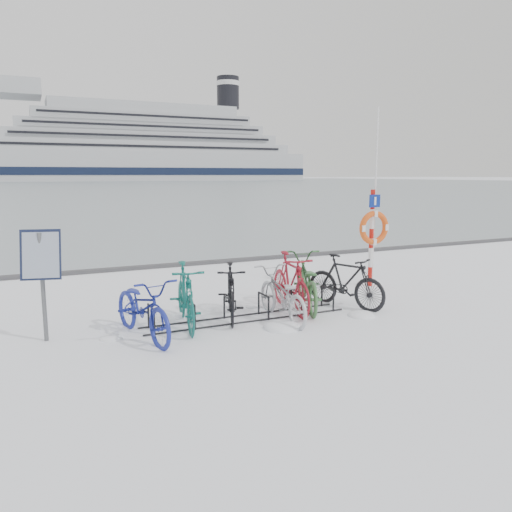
{
  "coord_description": "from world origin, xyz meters",
  "views": [
    {
      "loc": [
        -3.62,
        -8.36,
        2.7
      ],
      "look_at": [
        0.48,
        0.6,
        1.09
      ],
      "focal_mm": 35.0,
      "sensor_mm": 36.0,
      "label": 1
    }
  ],
  "objects": [
    {
      "name": "bike_4",
      "position": [
        1.06,
        0.2,
        0.6
      ],
      "size": [
        0.83,
        2.06,
        1.2
      ],
      "primitive_type": "imported",
      "rotation": [
        0.0,
        0.0,
        -0.13
      ],
      "color": "maroon",
      "rests_on": "ground"
    },
    {
      "name": "cruise_ferry",
      "position": [
        43.42,
        210.65,
        12.61
      ],
      "size": [
        140.96,
        26.58,
        46.31
      ],
      "color": "silver",
      "rests_on": "ground"
    },
    {
      "name": "quay_edge",
      "position": [
        0.0,
        5.9,
        0.05
      ],
      "size": [
        400.0,
        0.25,
        0.1
      ],
      "primitive_type": "cube",
      "color": "#3F3F42",
      "rests_on": "ground"
    },
    {
      "name": "bike_rack",
      "position": [
        0.0,
        0.0,
        0.18
      ],
      "size": [
        4.0,
        0.48,
        0.46
      ],
      "color": "black",
      "rests_on": "ground"
    },
    {
      "name": "info_board",
      "position": [
        -3.48,
        0.21,
        1.33
      ],
      "size": [
        0.65,
        0.37,
        1.84
      ],
      "rotation": [
        0.0,
        0.0,
        -0.25
      ],
      "color": "#595B5E",
      "rests_on": "ground"
    },
    {
      "name": "bike_6",
      "position": [
        2.26,
        0.04,
        0.55
      ],
      "size": [
        1.2,
        1.9,
        1.11
      ],
      "primitive_type": "imported",
      "rotation": [
        0.0,
        0.0,
        0.4
      ],
      "color": "black",
      "rests_on": "ground"
    },
    {
      "name": "lifebuoy_station",
      "position": [
        3.91,
        1.32,
        1.43
      ],
      "size": [
        0.82,
        0.23,
        4.27
      ],
      "color": "#B0140E",
      "rests_on": "ground"
    },
    {
      "name": "bike_2",
      "position": [
        -0.23,
        0.21,
        0.54
      ],
      "size": [
        1.07,
        1.86,
        1.08
      ],
      "primitive_type": "imported",
      "rotation": [
        0.0,
        0.0,
        -0.34
      ],
      "color": "black",
      "rests_on": "ground"
    },
    {
      "name": "snow_drifts",
      "position": [
        0.33,
        -0.41,
        0.0
      ],
      "size": [
        5.08,
        2.02,
        0.24
      ],
      "color": "white",
      "rests_on": "ground"
    },
    {
      "name": "ice_sheet",
      "position": [
        0.0,
        155.0,
        0.01
      ],
      "size": [
        400.0,
        298.0,
        0.02
      ],
      "primitive_type": "cube",
      "color": "#96A1A9",
      "rests_on": "ground"
    },
    {
      "name": "bike_1",
      "position": [
        -1.15,
        0.09,
        0.58
      ],
      "size": [
        0.84,
        2.01,
        1.17
      ],
      "primitive_type": "imported",
      "rotation": [
        0.0,
        0.0,
        -0.15
      ],
      "color": "#115C53",
      "rests_on": "ground"
    },
    {
      "name": "ground",
      "position": [
        0.0,
        0.0,
        0.0
      ],
      "size": [
        900.0,
        900.0,
        0.0
      ],
      "primitive_type": "plane",
      "color": "white",
      "rests_on": "ground"
    },
    {
      "name": "bike_0",
      "position": [
        -1.98,
        -0.23,
        0.55
      ],
      "size": [
        1.12,
        2.18,
        1.09
      ],
      "primitive_type": "imported",
      "rotation": [
        0.0,
        0.0,
        0.2
      ],
      "color": "navy",
      "rests_on": "ground"
    },
    {
      "name": "bike_5",
      "position": [
        1.48,
        0.31,
        0.57
      ],
      "size": [
        1.47,
        2.29,
        1.14
      ],
      "primitive_type": "imported",
      "rotation": [
        0.0,
        0.0,
        2.78
      ],
      "color": "#386C39",
      "rests_on": "ground"
    },
    {
      "name": "bike_3",
      "position": [
        0.61,
        -0.26,
        0.5
      ],
      "size": [
        0.72,
        1.94,
        1.01
      ],
      "primitive_type": "imported",
      "rotation": [
        0.0,
        0.0,
        3.11
      ],
      "color": "#B0B3B8",
      "rests_on": "ground"
    }
  ]
}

